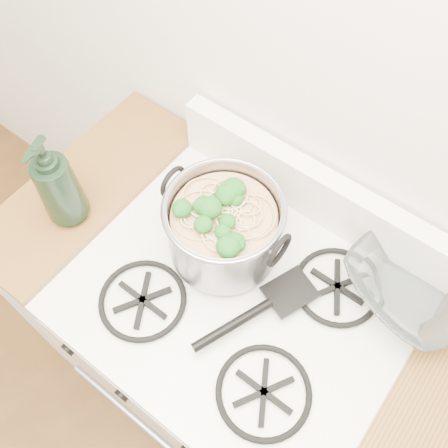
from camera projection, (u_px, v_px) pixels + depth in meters
gas_range at (235, 354)px, 1.56m from camera, size 0.76×0.66×0.92m
counter_left at (117, 262)px, 1.70m from camera, size 0.25×0.65×0.92m
stock_pot at (224, 228)px, 1.13m from camera, size 0.30×0.27×0.18m
spatula at (290, 291)px, 1.13m from camera, size 0.38×0.39×0.02m
glass_bowl at (415, 285)px, 1.14m from camera, size 0.15×0.15×0.03m
bottle at (56, 182)px, 1.14m from camera, size 0.13×0.13×0.27m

